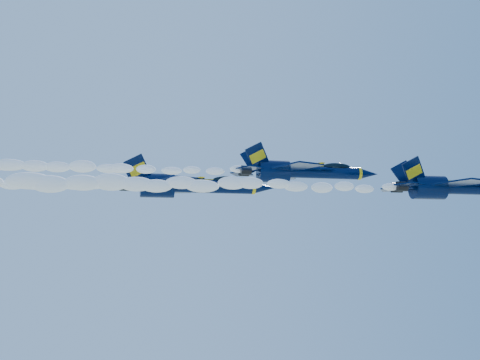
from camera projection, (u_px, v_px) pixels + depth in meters
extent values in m
cylinder|color=black|center=(479.00, 188.00, 68.87)|extent=(8.13, 1.35, 1.35)
ellipsoid|color=black|center=(428.00, 187.00, 67.75)|extent=(1.41, 2.44, 5.78)
cube|color=black|center=(461.00, 183.00, 64.57)|extent=(4.84, 5.74, 0.16)
cube|color=black|center=(427.00, 192.00, 71.58)|extent=(4.84, 5.74, 0.16)
cube|color=yellow|center=(473.00, 182.00, 64.83)|extent=(2.18, 4.52, 0.09)
cube|color=yellow|center=(437.00, 191.00, 71.84)|extent=(2.18, 4.52, 0.09)
cube|color=black|center=(414.00, 172.00, 66.64)|extent=(2.94, 0.93, 3.17)
cube|color=black|center=(406.00, 175.00, 68.48)|extent=(2.94, 0.93, 3.17)
cylinder|color=black|center=(402.00, 186.00, 66.56)|extent=(1.08, 0.99, 0.99)
cylinder|color=black|center=(397.00, 188.00, 67.70)|extent=(1.08, 0.99, 0.99)
cube|color=yellow|center=(455.00, 181.00, 68.44)|extent=(9.94, 0.32, 0.07)
ellipsoid|color=white|center=(213.00, 185.00, 63.40)|extent=(37.08, 1.76, 1.59)
cylinder|color=black|center=(323.00, 173.00, 73.86)|extent=(8.14, 1.36, 1.36)
ellipsoid|color=black|center=(273.00, 171.00, 72.75)|extent=(1.41, 2.44, 5.79)
cone|color=black|center=(368.00, 174.00, 74.89)|extent=(2.35, 1.36, 1.36)
cylinder|color=yellow|center=(359.00, 174.00, 74.67)|extent=(0.32, 1.41, 1.41)
ellipsoid|color=black|center=(336.00, 167.00, 74.26)|extent=(3.26, 1.06, 0.90)
cube|color=yellow|center=(336.00, 169.00, 74.22)|extent=(3.80, 0.90, 0.16)
cube|color=black|center=(297.00, 166.00, 69.56)|extent=(4.85, 5.75, 0.16)
cube|color=black|center=(279.00, 176.00, 76.58)|extent=(4.85, 5.75, 0.16)
cube|color=yellow|center=(309.00, 166.00, 69.82)|extent=(2.18, 4.53, 0.09)
cube|color=yellow|center=(290.00, 176.00, 76.84)|extent=(2.18, 4.53, 0.09)
cube|color=black|center=(257.00, 157.00, 71.63)|extent=(2.95, 0.93, 3.17)
cube|color=black|center=(254.00, 160.00, 73.48)|extent=(2.95, 0.93, 3.17)
cylinder|color=black|center=(246.00, 170.00, 71.55)|extent=(1.09, 1.00, 1.00)
cylinder|color=black|center=(244.00, 172.00, 72.69)|extent=(1.09, 1.00, 1.00)
cube|color=yellow|center=(300.00, 166.00, 73.43)|extent=(9.95, 0.32, 0.07)
ellipsoid|color=white|center=(64.00, 168.00, 68.39)|extent=(37.08, 1.76, 1.59)
cylinder|color=black|center=(213.00, 187.00, 82.34)|extent=(9.85, 1.64, 1.64)
ellipsoid|color=black|center=(157.00, 186.00, 80.99)|extent=(1.71, 2.96, 7.01)
cone|color=black|center=(263.00, 188.00, 83.58)|extent=(2.85, 1.64, 1.64)
cylinder|color=yellow|center=(253.00, 188.00, 83.33)|extent=(0.38, 1.71, 1.71)
ellipsoid|color=black|center=(228.00, 180.00, 82.82)|extent=(3.94, 1.28, 1.08)
cube|color=yellow|center=(228.00, 183.00, 82.78)|extent=(4.60, 1.09, 0.20)
cube|color=black|center=(177.00, 181.00, 77.13)|extent=(5.87, 6.96, 0.20)
cube|color=black|center=(170.00, 190.00, 85.64)|extent=(5.87, 6.96, 0.20)
cube|color=yellow|center=(190.00, 180.00, 77.45)|extent=(2.64, 5.48, 0.11)
cube|color=yellow|center=(182.00, 189.00, 85.95)|extent=(2.64, 5.48, 0.11)
cube|color=black|center=(138.00, 170.00, 79.65)|extent=(3.57, 1.13, 3.84)
cube|color=black|center=(137.00, 173.00, 81.88)|extent=(3.57, 1.13, 3.84)
cylinder|color=black|center=(125.00, 184.00, 79.55)|extent=(1.31, 1.20, 1.20)
cylinder|color=black|center=(125.00, 186.00, 80.93)|extent=(1.31, 1.20, 1.20)
cube|color=yellow|center=(187.00, 179.00, 81.82)|extent=(12.04, 0.38, 0.09)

